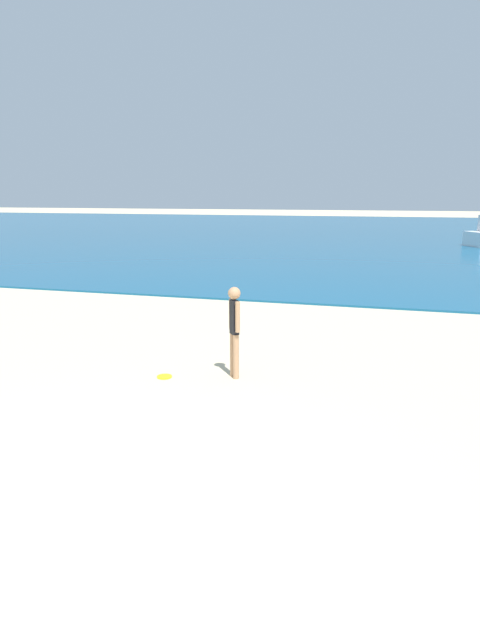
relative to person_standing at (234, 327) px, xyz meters
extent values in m
plane|color=beige|center=(-0.30, -4.36, -0.87)|extent=(200.00, 200.00, 0.00)
cube|color=#14567F|center=(-0.30, 36.26, -0.84)|extent=(160.00, 60.00, 0.06)
cylinder|color=tan|center=(0.04, -0.05, -0.50)|extent=(0.10, 0.10, 0.75)
cylinder|color=tan|center=(-0.04, 0.05, -0.50)|extent=(0.10, 0.10, 0.75)
cube|color=black|center=(0.00, 0.00, 0.16)|extent=(0.19, 0.20, 0.56)
sphere|color=tan|center=(0.00, 0.00, 0.56)|extent=(0.20, 0.20, 0.20)
cylinder|color=tan|center=(0.09, -0.11, 0.19)|extent=(0.08, 0.08, 0.50)
cylinder|color=tan|center=(-0.09, 0.11, 0.19)|extent=(0.08, 0.08, 0.50)
cylinder|color=yellow|center=(-1.13, -0.33, -0.86)|extent=(0.25, 0.25, 0.03)
camera|label=1|loc=(2.39, -8.08, 2.12)|focal=29.79mm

